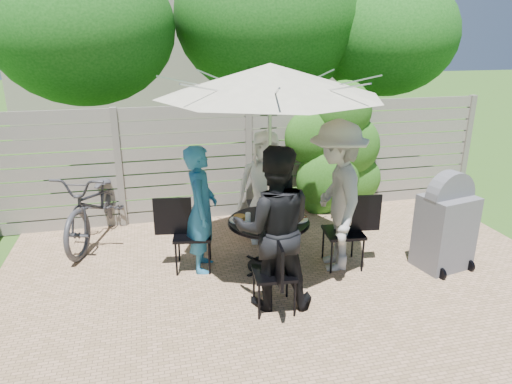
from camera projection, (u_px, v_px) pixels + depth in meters
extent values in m
plane|color=#335A1C|center=(311.00, 317.00, 4.85)|extent=(60.00, 60.00, 0.00)
cube|color=tan|center=(296.00, 292.00, 5.31)|extent=(7.00, 6.00, 0.02)
cube|color=gray|center=(249.00, 161.00, 7.30)|extent=(8.00, 0.10, 1.85)
ellipsoid|color=#245A14|center=(334.00, 159.00, 7.48)|extent=(1.20, 0.70, 1.80)
cube|color=gray|center=(189.00, 45.00, 15.06)|extent=(10.00, 6.00, 5.00)
ellipsoid|color=#114810|center=(83.00, 27.00, 7.92)|extent=(3.20, 3.20, 2.72)
ellipsoid|color=#114810|center=(269.00, 17.00, 9.08)|extent=(3.80, 3.80, 3.23)
ellipsoid|color=#114810|center=(385.00, 35.00, 9.04)|extent=(2.80, 2.80, 2.38)
cylinder|color=black|center=(269.00, 221.00, 5.67)|extent=(1.18, 1.18, 0.03)
cylinder|color=black|center=(268.00, 244.00, 5.78)|extent=(0.07, 0.07, 0.64)
cylinder|color=black|center=(268.00, 266.00, 5.88)|extent=(0.54, 0.54, 0.04)
cylinder|color=silver|center=(269.00, 178.00, 5.49)|extent=(0.05, 0.05, 2.41)
cone|color=beige|center=(270.00, 80.00, 5.11)|extent=(3.09, 3.09, 0.37)
cube|color=black|center=(265.00, 205.00, 6.62)|extent=(0.52, 0.52, 0.04)
cube|color=black|center=(262.00, 183.00, 6.76)|extent=(0.08, 0.48, 0.49)
imported|color=white|center=(265.00, 187.00, 6.40)|extent=(0.88, 0.66, 1.62)
cube|color=black|center=(193.00, 235.00, 5.70)|extent=(0.53, 0.53, 0.04)
cube|color=black|center=(173.00, 216.00, 5.59)|extent=(0.46, 0.10, 0.48)
imported|color=#236B99|center=(201.00, 210.00, 5.59)|extent=(0.50, 0.65, 1.62)
cube|color=black|center=(274.00, 273.00, 4.84)|extent=(0.47, 0.47, 0.03)
cube|color=black|center=(278.00, 262.00, 4.56)|extent=(0.07, 0.44, 0.45)
imported|color=black|center=(274.00, 229.00, 4.80)|extent=(1.00, 0.85, 1.81)
cube|color=black|center=(344.00, 233.00, 5.76)|extent=(0.51, 0.51, 0.04)
cube|color=black|center=(363.00, 213.00, 5.70)|extent=(0.46, 0.09, 0.47)
imported|color=#B4B2AF|center=(336.00, 197.00, 5.60)|extent=(0.94, 1.35, 1.90)
cylinder|color=white|center=(267.00, 209.00, 6.00)|extent=(0.26, 0.26, 0.01)
cylinder|color=#BB7937|center=(267.00, 207.00, 5.99)|extent=(0.15, 0.15, 0.05)
cylinder|color=white|center=(240.00, 220.00, 5.65)|extent=(0.26, 0.26, 0.01)
cylinder|color=#BB7937|center=(240.00, 218.00, 5.64)|extent=(0.15, 0.15, 0.05)
cylinder|color=white|center=(271.00, 231.00, 5.32)|extent=(0.26, 0.26, 0.01)
cylinder|color=#BB7937|center=(271.00, 229.00, 5.31)|extent=(0.15, 0.15, 0.05)
cylinder|color=white|center=(298.00, 219.00, 5.68)|extent=(0.26, 0.26, 0.01)
cylinder|color=#BB7937|center=(298.00, 217.00, 5.67)|extent=(0.15, 0.15, 0.05)
cylinder|color=white|center=(285.00, 229.00, 5.39)|extent=(0.24, 0.24, 0.01)
cylinder|color=#BB7937|center=(285.00, 227.00, 5.38)|extent=(0.14, 0.14, 0.05)
cylinder|color=silver|center=(259.00, 207.00, 5.89)|extent=(0.07, 0.07, 0.14)
cylinder|color=silver|center=(248.00, 218.00, 5.54)|extent=(0.07, 0.07, 0.14)
cylinder|color=silver|center=(289.00, 211.00, 5.75)|extent=(0.07, 0.07, 0.14)
cylinder|color=#59280C|center=(264.00, 213.00, 5.69)|extent=(0.09, 0.09, 0.16)
cylinder|color=#C6B293|center=(275.00, 209.00, 5.86)|extent=(0.08, 0.08, 0.12)
imported|color=#333338|center=(98.00, 204.00, 6.55)|extent=(1.30, 2.18, 1.08)
cube|color=#5B5B60|center=(444.00, 233.00, 5.74)|extent=(0.71, 0.60, 0.97)
cylinder|color=#5B5B60|center=(450.00, 196.00, 5.58)|extent=(0.66, 0.32, 0.64)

